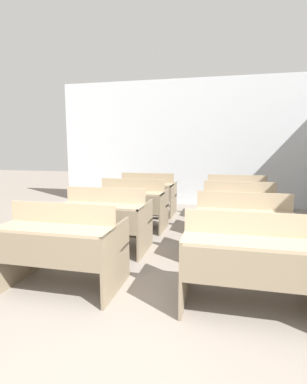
{
  "coord_description": "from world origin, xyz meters",
  "views": [
    {
      "loc": [
        0.76,
        -1.46,
        1.5
      ],
      "look_at": [
        -0.33,
        3.18,
        0.77
      ],
      "focal_mm": 28.0,
      "sensor_mm": 36.0,
      "label": 1
    }
  ],
  "objects_px": {
    "bench_second_left": "(106,218)",
    "bench_back_left": "(147,193)",
    "bench_front_left": "(63,245)",
    "bench_second_right": "(243,227)",
    "bench_third_left": "(133,203)",
    "bench_third_right": "(239,208)",
    "bench_back_right": "(236,197)",
    "bench_front_right": "(249,260)"
  },
  "relations": [
    {
      "from": "bench_second_left",
      "to": "bench_back_left",
      "type": "relative_size",
      "value": 1.0
    },
    {
      "from": "bench_front_left",
      "to": "bench_second_left",
      "type": "xyz_separation_m",
      "value": [
        -0.01,
        1.19,
        0.0
      ]
    },
    {
      "from": "bench_second_right",
      "to": "bench_second_left",
      "type": "bearing_deg",
      "value": 179.71
    },
    {
      "from": "bench_front_left",
      "to": "bench_second_left",
      "type": "distance_m",
      "value": 1.19
    },
    {
      "from": "bench_second_left",
      "to": "bench_third_left",
      "type": "height_order",
      "value": "same"
    },
    {
      "from": "bench_third_right",
      "to": "bench_back_right",
      "type": "bearing_deg",
      "value": 89.94
    },
    {
      "from": "bench_front_left",
      "to": "bench_front_right",
      "type": "relative_size",
      "value": 1.0
    },
    {
      "from": "bench_second_left",
      "to": "bench_back_left",
      "type": "xyz_separation_m",
      "value": [
        -0.0,
        2.4,
        0.0
      ]
    },
    {
      "from": "bench_third_left",
      "to": "bench_third_right",
      "type": "xyz_separation_m",
      "value": [
        1.86,
        0.02,
        0.0
      ]
    },
    {
      "from": "bench_front_right",
      "to": "bench_third_right",
      "type": "bearing_deg",
      "value": 89.6
    },
    {
      "from": "bench_front_right",
      "to": "bench_second_right",
      "type": "bearing_deg",
      "value": 89.34
    },
    {
      "from": "bench_third_left",
      "to": "bench_front_right",
      "type": "bearing_deg",
      "value": -52.33
    },
    {
      "from": "bench_second_right",
      "to": "bench_third_right",
      "type": "height_order",
      "value": "same"
    },
    {
      "from": "bench_second_right",
      "to": "bench_third_left",
      "type": "xyz_separation_m",
      "value": [
        -1.86,
        1.21,
        0.0
      ]
    },
    {
      "from": "bench_front_left",
      "to": "bench_third_left",
      "type": "bearing_deg",
      "value": 89.44
    },
    {
      "from": "bench_third_right",
      "to": "bench_second_left",
      "type": "bearing_deg",
      "value": -147.13
    },
    {
      "from": "bench_third_left",
      "to": "bench_back_left",
      "type": "bearing_deg",
      "value": 91.51
    },
    {
      "from": "bench_third_left",
      "to": "bench_back_right",
      "type": "xyz_separation_m",
      "value": [
        1.86,
        1.19,
        0.0
      ]
    },
    {
      "from": "bench_front_right",
      "to": "bench_back_left",
      "type": "bearing_deg",
      "value": 117.58
    },
    {
      "from": "bench_second_left",
      "to": "bench_back_right",
      "type": "bearing_deg",
      "value": 51.58
    },
    {
      "from": "bench_second_right",
      "to": "bench_back_right",
      "type": "height_order",
      "value": "same"
    },
    {
      "from": "bench_back_right",
      "to": "bench_second_left",
      "type": "bearing_deg",
      "value": -128.42
    },
    {
      "from": "bench_third_left",
      "to": "bench_third_right",
      "type": "bearing_deg",
      "value": 0.72
    },
    {
      "from": "bench_front_right",
      "to": "bench_back_left",
      "type": "distance_m",
      "value": 4.06
    },
    {
      "from": "bench_second_right",
      "to": "bench_back_left",
      "type": "xyz_separation_m",
      "value": [
        -1.89,
        2.41,
        0.0
      ]
    },
    {
      "from": "bench_second_right",
      "to": "bench_back_right",
      "type": "distance_m",
      "value": 2.4
    },
    {
      "from": "bench_back_right",
      "to": "bench_second_right",
      "type": "bearing_deg",
      "value": -90.11
    },
    {
      "from": "bench_front_right",
      "to": "bench_third_right",
      "type": "distance_m",
      "value": 2.42
    },
    {
      "from": "bench_second_right",
      "to": "bench_back_left",
      "type": "relative_size",
      "value": 1.0
    },
    {
      "from": "bench_front_left",
      "to": "bench_second_right",
      "type": "height_order",
      "value": "same"
    },
    {
      "from": "bench_front_right",
      "to": "bench_second_right",
      "type": "height_order",
      "value": "same"
    },
    {
      "from": "bench_front_left",
      "to": "bench_third_right",
      "type": "bearing_deg",
      "value": 52.0
    },
    {
      "from": "bench_second_left",
      "to": "bench_third_right",
      "type": "bearing_deg",
      "value": 32.87
    },
    {
      "from": "bench_third_right",
      "to": "bench_back_left",
      "type": "relative_size",
      "value": 1.0
    },
    {
      "from": "bench_front_left",
      "to": "bench_second_right",
      "type": "relative_size",
      "value": 1.0
    },
    {
      "from": "bench_front_right",
      "to": "bench_third_right",
      "type": "height_order",
      "value": "same"
    },
    {
      "from": "bench_second_left",
      "to": "bench_back_left",
      "type": "bearing_deg",
      "value": 90.02
    },
    {
      "from": "bench_second_left",
      "to": "bench_back_right",
      "type": "distance_m",
      "value": 3.05
    },
    {
      "from": "bench_second_left",
      "to": "bench_third_right",
      "type": "xyz_separation_m",
      "value": [
        1.89,
        1.22,
        0.0
      ]
    },
    {
      "from": "bench_third_right",
      "to": "bench_front_left",
      "type": "bearing_deg",
      "value": -128.0
    },
    {
      "from": "bench_third_right",
      "to": "bench_back_right",
      "type": "xyz_separation_m",
      "value": [
        0.0,
        1.17,
        0.0
      ]
    },
    {
      "from": "bench_second_right",
      "to": "bench_front_right",
      "type": "bearing_deg",
      "value": -90.66
    }
  ]
}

